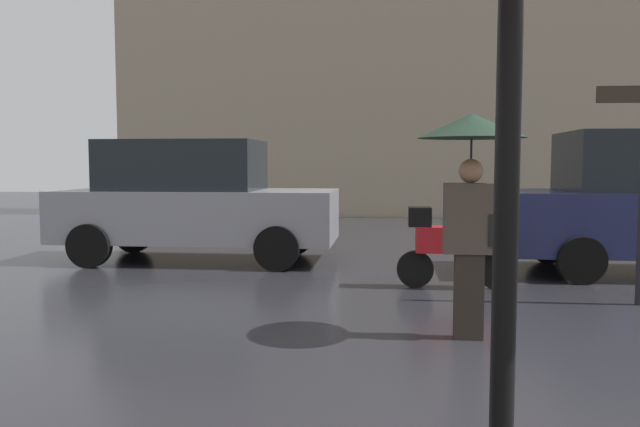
{
  "coord_description": "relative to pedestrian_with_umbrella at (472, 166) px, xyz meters",
  "views": [
    {
      "loc": [
        -0.84,
        -2.6,
        1.56
      ],
      "look_at": [
        -1.51,
        3.63,
        1.06
      ],
      "focal_mm": 35.81,
      "sensor_mm": 36.0,
      "label": 1
    }
  ],
  "objects": [
    {
      "name": "pedestrian_with_umbrella",
      "position": [
        0.0,
        0.0,
        0.0
      ],
      "size": [
        0.94,
        0.94,
        1.99
      ],
      "rotation": [
        0.0,
        0.0,
        0.7
      ],
      "color": "#2A241E",
      "rests_on": "ground"
    },
    {
      "name": "parked_scooter",
      "position": [
        0.07,
        2.32,
        -0.97
      ],
      "size": [
        1.45,
        0.32,
        1.23
      ],
      "rotation": [
        0.0,
        0.0,
        0.28
      ],
      "color": "black",
      "rests_on": "ground"
    },
    {
      "name": "parked_car_right",
      "position": [
        -3.8,
        4.15,
        -0.56
      ],
      "size": [
        4.36,
        1.86,
        1.91
      ],
      "rotation": [
        0.0,
        0.0,
        0.17
      ],
      "color": "gray",
      "rests_on": "ground"
    }
  ]
}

